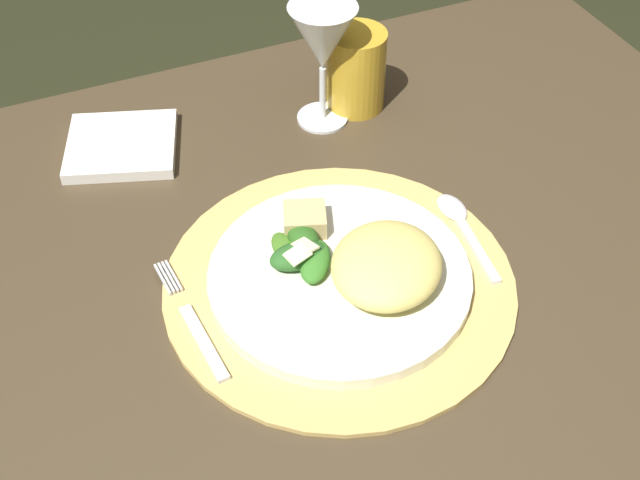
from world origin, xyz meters
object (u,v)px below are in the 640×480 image
(spoon, at_px, (460,221))
(napkin, at_px, (122,146))
(dining_table, at_px, (277,355))
(dinner_plate, at_px, (340,277))
(fork, at_px, (194,324))
(wine_glass, at_px, (323,41))
(amber_tumbler, at_px, (356,70))

(spoon, relative_size, napkin, 1.09)
(dining_table, distance_m, napkin, 0.32)
(dinner_plate, bearing_deg, fork, 179.00)
(spoon, relative_size, wine_glass, 0.89)
(napkin, bearing_deg, fork, -90.54)
(dinner_plate, relative_size, spoon, 1.91)
(fork, xyz_separation_m, amber_tumbler, (0.30, 0.28, 0.04))
(dinner_plate, height_order, spoon, dinner_plate)
(napkin, distance_m, amber_tumbler, 0.30)
(dining_table, xyz_separation_m, spoon, (0.22, 0.00, 0.13))
(dining_table, relative_size, amber_tumbler, 12.06)
(dining_table, height_order, wine_glass, wine_glass)
(napkin, bearing_deg, dining_table, -72.34)
(dining_table, distance_m, wine_glass, 0.37)
(dining_table, xyz_separation_m, fork, (-0.09, -0.02, 0.13))
(dining_table, bearing_deg, fork, -165.19)
(fork, xyz_separation_m, wine_glass, (0.25, 0.26, 0.10))
(napkin, relative_size, amber_tumbler, 1.24)
(napkin, xyz_separation_m, amber_tumbler, (0.30, -0.03, 0.04))
(spoon, bearing_deg, amber_tumbler, 92.04)
(amber_tumbler, bearing_deg, wine_glass, -166.27)
(dinner_plate, distance_m, wine_glass, 0.30)
(dining_table, xyz_separation_m, dinner_plate, (0.06, -0.03, 0.13))
(dinner_plate, relative_size, fork, 1.60)
(dining_table, height_order, fork, fork)
(spoon, height_order, amber_tumbler, amber_tumbler)
(dining_table, height_order, dinner_plate, dinner_plate)
(napkin, bearing_deg, spoon, -42.03)
(dinner_plate, height_order, napkin, dinner_plate)
(dining_table, distance_m, dinner_plate, 0.15)
(dinner_plate, height_order, fork, dinner_plate)
(dining_table, distance_m, fork, 0.16)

